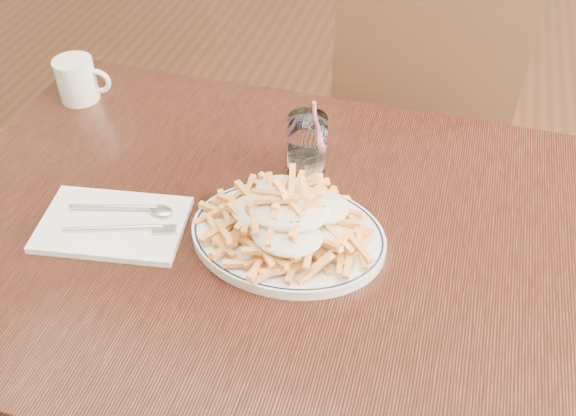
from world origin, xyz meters
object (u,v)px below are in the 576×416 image
(water_glass, at_px, (307,148))
(table, at_px, (287,265))
(fries_plate, at_px, (288,236))
(loaded_fries, at_px, (288,213))
(coffee_mug, at_px, (78,80))
(chair_far, at_px, (415,112))

(water_glass, bearing_deg, table, -86.43)
(table, relative_size, fries_plate, 3.30)
(water_glass, bearing_deg, loaded_fries, -84.70)
(fries_plate, relative_size, coffee_mug, 3.31)
(fries_plate, height_order, water_glass, water_glass)
(table, distance_m, chair_far, 0.76)
(coffee_mug, bearing_deg, fries_plate, -28.11)
(loaded_fries, relative_size, coffee_mug, 2.66)
(chair_far, height_order, loaded_fries, chair_far)
(water_glass, height_order, coffee_mug, water_glass)
(chair_far, relative_size, loaded_fries, 3.16)
(water_glass, xyz_separation_m, coffee_mug, (-0.50, 0.10, -0.00))
(table, relative_size, water_glass, 7.98)
(water_glass, bearing_deg, chair_far, 75.67)
(table, bearing_deg, loaded_fries, -70.24)
(fries_plate, bearing_deg, loaded_fries, 90.00)
(coffee_mug, bearing_deg, loaded_fries, -28.11)
(chair_far, xyz_separation_m, fries_plate, (-0.13, -0.75, 0.24))
(loaded_fries, xyz_separation_m, water_glass, (-0.02, 0.18, -0.01))
(fries_plate, bearing_deg, chair_far, 80.19)
(fries_plate, height_order, coffee_mug, coffee_mug)
(table, relative_size, coffee_mug, 10.92)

